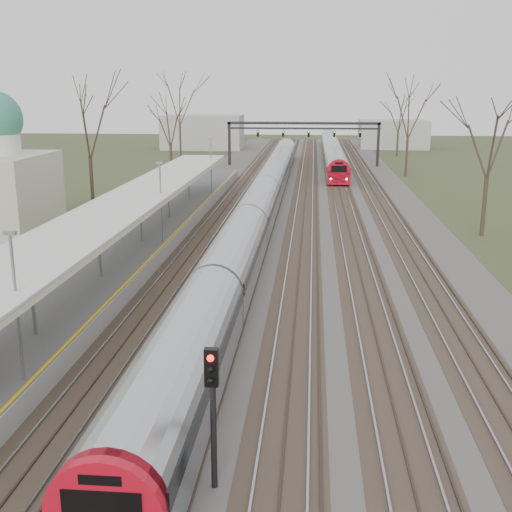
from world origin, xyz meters
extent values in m
cube|color=#474442|center=(0.00, 55.00, 0.05)|extent=(24.00, 160.00, 0.10)
cube|color=#4C3828|center=(-6.00, 55.00, 0.09)|extent=(2.60, 160.00, 0.06)
cube|color=gray|center=(-6.72, 55.00, 0.16)|extent=(0.07, 160.00, 0.12)
cube|color=gray|center=(-5.28, 55.00, 0.16)|extent=(0.07, 160.00, 0.12)
cube|color=#4C3828|center=(-2.50, 55.00, 0.09)|extent=(2.60, 160.00, 0.06)
cube|color=gray|center=(-3.22, 55.00, 0.16)|extent=(0.07, 160.00, 0.12)
cube|color=gray|center=(-1.78, 55.00, 0.16)|extent=(0.07, 160.00, 0.12)
cube|color=#4C3828|center=(1.00, 55.00, 0.09)|extent=(2.60, 160.00, 0.06)
cube|color=gray|center=(0.28, 55.00, 0.16)|extent=(0.07, 160.00, 0.12)
cube|color=gray|center=(1.72, 55.00, 0.16)|extent=(0.07, 160.00, 0.12)
cube|color=#4C3828|center=(4.50, 55.00, 0.09)|extent=(2.60, 160.00, 0.06)
cube|color=gray|center=(3.78, 55.00, 0.16)|extent=(0.07, 160.00, 0.12)
cube|color=gray|center=(5.22, 55.00, 0.16)|extent=(0.07, 160.00, 0.12)
cube|color=#4C3828|center=(8.00, 55.00, 0.09)|extent=(2.60, 160.00, 0.06)
cube|color=gray|center=(7.28, 55.00, 0.16)|extent=(0.07, 160.00, 0.12)
cube|color=gray|center=(8.72, 55.00, 0.16)|extent=(0.07, 160.00, 0.12)
cube|color=#9E9B93|center=(-9.05, 37.50, 0.50)|extent=(3.50, 69.00, 1.00)
cylinder|color=slate|center=(-9.05, 18.00, 2.50)|extent=(0.14, 0.14, 3.00)
cylinder|color=slate|center=(-9.05, 26.00, 2.50)|extent=(0.14, 0.14, 3.00)
cylinder|color=slate|center=(-9.05, 34.00, 2.50)|extent=(0.14, 0.14, 3.00)
cylinder|color=slate|center=(-9.05, 42.00, 2.50)|extent=(0.14, 0.14, 3.00)
cylinder|color=slate|center=(-9.05, 50.00, 2.50)|extent=(0.14, 0.14, 3.00)
cube|color=silver|center=(-9.05, 33.00, 4.05)|extent=(4.10, 50.00, 0.12)
cube|color=beige|center=(-9.05, 33.00, 3.88)|extent=(4.10, 50.00, 0.25)
cube|color=black|center=(-10.00, 85.00, 3.00)|extent=(0.35, 0.35, 6.00)
cube|color=black|center=(10.50, 85.00, 3.00)|extent=(0.35, 0.35, 6.00)
cube|color=black|center=(0.25, 85.00, 5.90)|extent=(21.00, 0.35, 0.35)
cube|color=black|center=(0.25, 85.00, 5.20)|extent=(21.00, 0.25, 0.25)
cube|color=black|center=(-6.00, 84.80, 4.50)|extent=(0.32, 0.22, 0.85)
sphere|color=#0CFF19|center=(-6.00, 84.66, 4.75)|extent=(0.16, 0.16, 0.16)
cube|color=black|center=(-2.50, 84.80, 4.50)|extent=(0.32, 0.22, 0.85)
sphere|color=#0CFF19|center=(-2.50, 84.66, 4.75)|extent=(0.16, 0.16, 0.16)
cube|color=black|center=(1.00, 84.80, 4.50)|extent=(0.32, 0.22, 0.85)
sphere|color=#0CFF19|center=(1.00, 84.66, 4.75)|extent=(0.16, 0.16, 0.16)
cube|color=black|center=(4.50, 84.80, 4.50)|extent=(0.32, 0.22, 0.85)
sphere|color=#0CFF19|center=(4.50, 84.66, 4.75)|extent=(0.16, 0.16, 0.16)
cube|color=black|center=(8.00, 84.80, 4.50)|extent=(0.32, 0.22, 0.85)
sphere|color=#0CFF19|center=(8.00, 84.66, 4.75)|extent=(0.16, 0.16, 0.16)
cylinder|color=#2D231C|center=(-17.00, 48.00, 2.48)|extent=(0.30, 0.30, 4.95)
cylinder|color=#2D231C|center=(14.00, 42.00, 2.25)|extent=(0.30, 0.30, 4.50)
cube|color=#A1A3AB|center=(-2.50, 51.52, 1.10)|extent=(2.55, 90.00, 1.60)
cylinder|color=#A1A3AB|center=(-2.50, 51.52, 1.75)|extent=(2.60, 89.70, 2.60)
cube|color=black|center=(-2.50, 51.52, 1.85)|extent=(2.62, 89.40, 0.55)
cylinder|color=#B40A1B|center=(-2.50, 6.67, 1.75)|extent=(2.60, 0.60, 2.60)
cube|color=black|center=(-2.50, 6.40, 2.05)|extent=(1.70, 0.12, 0.70)
cube|color=black|center=(-2.50, 51.52, 0.17)|extent=(1.80, 89.00, 0.35)
cube|color=#A1A3AB|center=(4.50, 95.38, 1.10)|extent=(2.55, 60.00, 1.60)
cylinder|color=#A1A3AB|center=(4.50, 95.38, 1.75)|extent=(2.60, 59.70, 2.60)
cube|color=black|center=(4.50, 95.38, 1.85)|extent=(2.62, 59.40, 0.55)
cube|color=#B40A1B|center=(4.50, 65.48, 1.05)|extent=(2.55, 0.50, 1.50)
cylinder|color=#B40A1B|center=(4.50, 65.53, 1.75)|extent=(2.60, 0.60, 2.60)
cube|color=black|center=(4.50, 65.26, 2.05)|extent=(1.70, 0.12, 0.70)
sphere|color=white|center=(3.65, 65.28, 0.95)|extent=(0.22, 0.22, 0.22)
sphere|color=white|center=(5.35, 65.28, 0.95)|extent=(0.22, 0.22, 0.22)
cube|color=black|center=(4.50, 95.38, 0.17)|extent=(1.80, 59.00, 0.35)
cylinder|color=black|center=(-0.75, 10.06, 2.00)|extent=(0.16, 0.16, 4.00)
cube|color=black|center=(-0.75, 9.91, 3.60)|extent=(0.35, 0.22, 1.00)
sphere|color=#FF0C05|center=(-0.75, 9.78, 3.90)|extent=(0.18, 0.18, 0.18)
camera|label=1|loc=(1.66, -4.73, 10.32)|focal=45.00mm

